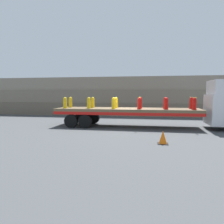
{
  "coord_description": "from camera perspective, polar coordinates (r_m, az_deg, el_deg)",
  "views": [
    {
      "loc": [
        1.65,
        -15.42,
        2.35
      ],
      "look_at": [
        -1.09,
        0.0,
        1.04
      ],
      "focal_mm": 35.0,
      "sensor_mm": 36.0,
      "label": 1
    }
  ],
  "objects": [
    {
      "name": "fire_hydrant_red_far_4",
      "position": [
        16.0,
        13.73,
        2.32
      ],
      "size": [
        0.33,
        0.49,
        0.79
      ],
      "color": "red",
      "rests_on": "flatbed_trailer"
    },
    {
      "name": "ground_plane",
      "position": [
        15.69,
        3.95,
        -3.84
      ],
      "size": [
        120.0,
        120.0,
        0.0
      ],
      "primitive_type": "plane",
      "color": "#3F4244"
    },
    {
      "name": "fire_hydrant_red_near_5",
      "position": [
        15.16,
        20.71,
        2.01
      ],
      "size": [
        0.33,
        0.49,
        0.79
      ],
      "color": "red",
      "rests_on": "flatbed_trailer"
    },
    {
      "name": "fire_hydrant_yellow_near_2",
      "position": [
        15.11,
        0.42,
        2.31
      ],
      "size": [
        0.33,
        0.49,
        0.79
      ],
      "color": "gold",
      "rests_on": "flatbed_trailer"
    },
    {
      "name": "cargo_strap_rear",
      "position": [
        15.44,
        7.28,
        3.88
      ],
      "size": [
        0.05,
        2.64,
        0.01
      ],
      "color": "yellow",
      "rests_on": "fire_hydrant_red_near_3"
    },
    {
      "name": "fire_hydrant_yellow_near_0",
      "position": [
        16.1,
        -12.16,
        2.36
      ],
      "size": [
        0.33,
        0.49,
        0.79
      ],
      "color": "gold",
      "rests_on": "flatbed_trailer"
    },
    {
      "name": "traffic_cone",
      "position": [
        10.55,
        13.16,
        -6.51
      ],
      "size": [
        0.49,
        0.49,
        0.63
      ],
      "color": "black",
      "rests_on": "ground_plane"
    },
    {
      "name": "fire_hydrant_yellow_far_1",
      "position": [
        16.54,
        -5.04,
        2.51
      ],
      "size": [
        0.33,
        0.49,
        0.79
      ],
      "color": "gold",
      "rests_on": "flatbed_trailer"
    },
    {
      "name": "flatbed_trailer",
      "position": [
        15.63,
        1.95,
        0.12
      ],
      "size": [
        10.08,
        2.54,
        1.32
      ],
      "color": "brown",
      "rests_on": "ground_plane"
    },
    {
      "name": "fire_hydrant_red_far_5",
      "position": [
        16.21,
        20.01,
        2.19
      ],
      "size": [
        0.33,
        0.49,
        0.79
      ],
      "color": "red",
      "rests_on": "flatbed_trailer"
    },
    {
      "name": "fire_hydrant_yellow_near_1",
      "position": [
        15.51,
        -6.07,
        2.35
      ],
      "size": [
        0.33,
        0.49,
        0.79
      ],
      "color": "gold",
      "rests_on": "flatbed_trailer"
    },
    {
      "name": "cargo_strap_middle",
      "position": [
        15.67,
        20.39,
        3.63
      ],
      "size": [
        0.05,
        2.64,
        0.01
      ],
      "color": "yellow",
      "rests_on": "fire_hydrant_red_near_5"
    },
    {
      "name": "rock_cliff",
      "position": [
        23.99,
        6.16,
        4.08
      ],
      "size": [
        60.0,
        3.3,
        4.13
      ],
      "color": "#665B4C",
      "rests_on": "ground_plane"
    },
    {
      "name": "fire_hydrant_red_far_3",
      "position": [
        15.99,
        7.36,
        2.41
      ],
      "size": [
        0.33,
        0.49,
        0.79
      ],
      "color": "red",
      "rests_on": "flatbed_trailer"
    },
    {
      "name": "fire_hydrant_red_near_4",
      "position": [
        14.93,
        13.99,
        2.14
      ],
      "size": [
        0.33,
        0.49,
        0.79
      ],
      "color": "red",
      "rests_on": "flatbed_trailer"
    },
    {
      "name": "fire_hydrant_yellow_far_0",
      "position": [
        17.09,
        -10.8,
        2.52
      ],
      "size": [
        0.33,
        0.49,
        0.79
      ],
      "color": "gold",
      "rests_on": "flatbed_trailer"
    },
    {
      "name": "fire_hydrant_yellow_far_2",
      "position": [
        16.17,
        1.05,
        2.48
      ],
      "size": [
        0.33,
        0.49,
        0.79
      ],
      "color": "gold",
      "rests_on": "flatbed_trailer"
    },
    {
      "name": "fire_hydrant_red_near_3",
      "position": [
        14.92,
        7.16,
        2.25
      ],
      "size": [
        0.33,
        0.49,
        0.79
      ],
      "color": "red",
      "rests_on": "flatbed_trailer"
    }
  ]
}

